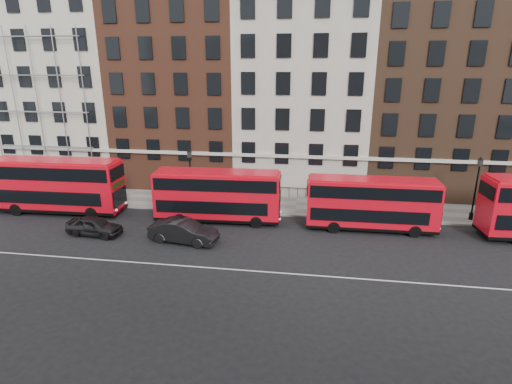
# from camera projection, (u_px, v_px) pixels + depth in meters

# --- Properties ---
(ground) EXTENTS (120.00, 120.00, 0.00)m
(ground) POSITION_uv_depth(u_px,v_px,m) (288.00, 259.00, 26.72)
(ground) COLOR black
(ground) RESTS_ON ground
(pavement) EXTENTS (80.00, 5.00, 0.15)m
(pavement) POSITION_uv_depth(u_px,v_px,m) (296.00, 206.00, 36.60)
(pavement) COLOR slate
(pavement) RESTS_ON ground
(kerb) EXTENTS (80.00, 0.30, 0.16)m
(kerb) POSITION_uv_depth(u_px,v_px,m) (294.00, 215.00, 34.24)
(kerb) COLOR gray
(kerb) RESTS_ON ground
(road_centre_line) EXTENTS (70.00, 0.12, 0.01)m
(road_centre_line) POSITION_uv_depth(u_px,v_px,m) (285.00, 273.00, 24.84)
(road_centre_line) COLOR white
(road_centre_line) RESTS_ON ground
(building_terrace) EXTENTS (64.00, 11.95, 22.00)m
(building_terrace) POSITION_uv_depth(u_px,v_px,m) (300.00, 88.00, 40.54)
(building_terrace) COLOR beige
(building_terrace) RESTS_ON ground
(bus_a) EXTENTS (11.45, 3.02, 4.78)m
(bus_a) POSITION_uv_depth(u_px,v_px,m) (56.00, 184.00, 34.46)
(bus_a) COLOR red
(bus_a) RESTS_ON ground
(bus_b) EXTENTS (10.34, 2.91, 4.30)m
(bus_b) POSITION_uv_depth(u_px,v_px,m) (217.00, 195.00, 32.52)
(bus_b) COLOR red
(bus_b) RESTS_ON ground
(bus_c) EXTENTS (9.95, 2.52, 4.16)m
(bus_c) POSITION_uv_depth(u_px,v_px,m) (371.00, 203.00, 30.83)
(bus_c) COLOR red
(bus_c) RESTS_ON ground
(car_rear) EXTENTS (4.36, 2.04, 1.44)m
(car_rear) POSITION_uv_depth(u_px,v_px,m) (94.00, 226.00, 30.33)
(car_rear) COLOR black
(car_rear) RESTS_ON ground
(car_front) EXTENTS (5.24, 2.45, 1.66)m
(car_front) POSITION_uv_depth(u_px,v_px,m) (184.00, 231.00, 29.10)
(car_front) COLOR black
(car_front) RESTS_ON ground
(lamp_post_left) EXTENTS (0.44, 0.44, 5.33)m
(lamp_post_left) POSITION_uv_depth(u_px,v_px,m) (190.00, 175.00, 35.33)
(lamp_post_left) COLOR black
(lamp_post_left) RESTS_ON pavement
(lamp_post_right) EXTENTS (0.44, 0.44, 5.33)m
(lamp_post_right) POSITION_uv_depth(u_px,v_px,m) (476.00, 186.00, 32.29)
(lamp_post_right) COLOR black
(lamp_post_right) RESTS_ON pavement
(iron_railings) EXTENTS (6.60, 0.06, 1.00)m
(iron_railings) POSITION_uv_depth(u_px,v_px,m) (297.00, 193.00, 38.50)
(iron_railings) COLOR black
(iron_railings) RESTS_ON pavement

